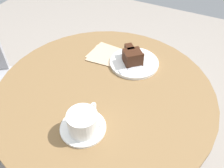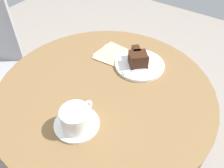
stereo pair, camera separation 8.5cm
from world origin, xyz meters
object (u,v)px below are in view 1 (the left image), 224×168
object	(u,v)px
saucer	(83,128)
cake_plate	(134,63)
napkin	(105,54)
fork	(131,69)
coffee_cup	(83,121)
teaspoon	(96,123)
cake_slice	(132,56)

from	to	relation	value
saucer	cake_plate	bearing A→B (deg)	-3.08
napkin	fork	bearing A→B (deg)	-109.11
coffee_cup	napkin	world-z (taller)	coffee_cup
fork	napkin	xyz separation A→B (m)	(0.05, 0.15, -0.01)
coffee_cup	teaspoon	bearing A→B (deg)	-34.18
saucer	fork	xyz separation A→B (m)	(0.33, -0.03, 0.01)
fork	napkin	world-z (taller)	fork
teaspoon	fork	bearing A→B (deg)	104.29
cake_slice	fork	distance (m)	0.05
teaspoon	napkin	size ratio (longest dim) A/B	0.66
coffee_cup	cake_slice	world-z (taller)	coffee_cup
saucer	cake_plate	world-z (taller)	cake_plate
cake_slice	fork	world-z (taller)	cake_slice
saucer	teaspoon	bearing A→B (deg)	-44.89
cake_plate	fork	xyz separation A→B (m)	(-0.05, -0.01, 0.01)
fork	napkin	distance (m)	0.15
saucer	cake_slice	distance (m)	0.37
cake_plate	napkin	size ratio (longest dim) A/B	1.34
teaspoon	cake_plate	xyz separation A→B (m)	(0.34, 0.01, -0.01)
fork	cake_slice	bearing A→B (deg)	-121.39
saucer	cake_slice	size ratio (longest dim) A/B	1.38
coffee_cup	teaspoon	size ratio (longest dim) A/B	1.28
cake_slice	napkin	distance (m)	0.13
saucer	cake_slice	bearing A→B (deg)	-1.83
teaspoon	cake_plate	distance (m)	0.34
coffee_cup	napkin	distance (m)	0.40
saucer	napkin	world-z (taller)	saucer
saucer	fork	bearing A→B (deg)	-4.97
cake_plate	fork	distance (m)	0.05
teaspoon	napkin	world-z (taller)	teaspoon
teaspoon	fork	distance (m)	0.29
saucer	coffee_cup	distance (m)	0.04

